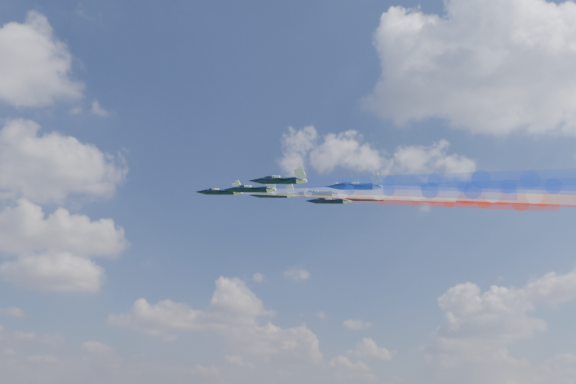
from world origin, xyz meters
TOP-DOWN VIEW (x-y plane):
  - jet_lead at (-3.49, -1.70)m, footprint 16.67×17.01m
  - trail_lead at (17.00, -24.78)m, footprint 37.04×41.32m
  - jet_inner_left at (-2.54, -17.11)m, footprint 16.67×17.01m
  - trail_inner_left at (17.94, -40.18)m, footprint 37.04×41.32m
  - jet_inner_right at (10.26, -3.91)m, footprint 16.67×17.01m
  - trail_inner_right at (30.75, -26.99)m, footprint 37.04×41.32m
  - jet_outer_left at (-3.61, -31.84)m, footprint 16.67×17.01m
  - trail_outer_left at (16.88, -54.91)m, footprint 37.04×41.32m
  - jet_center_third at (13.72, -18.92)m, footprint 16.67×17.01m
  - trail_center_third at (34.21, -41.99)m, footprint 37.04×41.32m
  - jet_outer_right at (27.18, -4.26)m, footprint 16.67×17.01m
  - trail_outer_right at (47.67, -27.34)m, footprint 37.04×41.32m
  - jet_rear_left at (14.24, -33.65)m, footprint 16.67×17.01m
  - trail_rear_left at (34.73, -56.72)m, footprint 37.04×41.32m
  - jet_rear_right at (27.49, -20.67)m, footprint 16.67×17.01m
  - trail_rear_right at (47.98, -43.74)m, footprint 37.04×41.32m

SIDE VIEW (x-z plane):
  - trail_outer_left at x=16.88m, z-range 146.80..157.44m
  - trail_rear_left at x=34.73m, z-range 148.05..158.69m
  - trail_inner_left at x=17.94m, z-range 149.39..160.04m
  - jet_outer_left at x=-3.61m, z-range 151.95..159.02m
  - trail_center_third at x=34.21m, z-range 150.49..161.13m
  - trail_rear_right at x=47.98m, z-range 151.20..161.84m
  - jet_rear_left at x=14.24m, z-range 153.20..160.27m
  - jet_inner_left at x=-2.54m, z-range 154.55..161.61m
  - trail_lead at x=17.00m, z-range 153.11..163.75m
  - jet_center_third at x=13.72m, z-range 155.64..162.71m
  - trail_inner_right at x=30.75m, z-range 153.93..164.58m
  - jet_rear_right at x=27.49m, z-range 156.35..163.42m
  - trail_outer_right at x=47.67m, z-range 154.92..165.57m
  - jet_lead at x=-3.49m, z-range 158.26..165.33m
  - jet_inner_right at x=10.26m, z-range 159.08..166.15m
  - jet_outer_right at x=27.18m, z-range 160.07..167.14m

